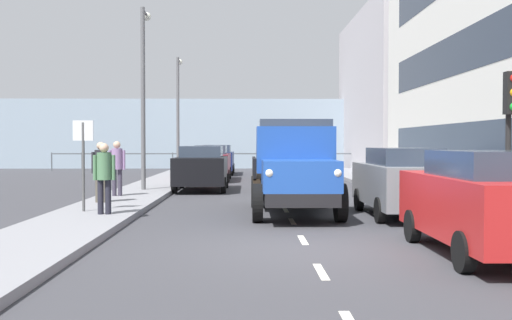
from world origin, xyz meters
The scene contains 20 objects.
ground_plane centered at (0.00, -10.59, 0.00)m, with size 80.00×80.00×0.00m, color #38383D.
sidewalk_left centered at (-4.83, -10.59, 0.07)m, with size 2.14×39.65×0.15m, color gray.
sidewalk_right centered at (4.83, -10.59, 0.07)m, with size 2.14×39.65×0.15m, color gray.
road_centreline_markings centered at (0.00, -9.93, 0.00)m, with size 0.12×35.40×0.01m.
building_far_block centered at (-9.07, -27.84, 5.01)m, with size 6.34×14.92×10.02m.
sea_horizon centered at (0.00, -33.41, 2.50)m, with size 80.00×0.80×5.00m, color #8C9EAD.
seawall_railing centered at (0.00, -29.81, 0.92)m, with size 28.08×0.08×1.20m.
truck_vintage_blue centered at (-0.15, -4.84, 1.18)m, with size 2.17×5.64×2.43m.
car_red_kerbside_near centered at (-2.81, 0.69, 0.90)m, with size 1.76×4.32×1.72m.
car_grey_kerbside_1 centered at (-2.81, -4.61, 0.90)m, with size 1.81×4.27×1.72m.
car_black_oppositeside_0 centered at (2.81, -12.84, 0.90)m, with size 1.97×4.11×1.72m.
car_maroon_oppositeside_1 centered at (2.81, -19.11, 0.90)m, with size 1.87×4.53×1.72m.
car_navy_oppositeside_2 centered at (2.81, -24.83, 0.90)m, with size 1.98×4.66×1.72m.
pedestrian_near_railing centered at (4.45, -3.91, 1.14)m, with size 0.53×0.34×1.69m.
pedestrian_couple_a centered at (5.22, -6.79, 1.16)m, with size 0.53×0.34×1.72m.
pedestrian_in_dark_coat centered at (5.21, -8.90, 1.18)m, with size 0.53×0.34×1.75m.
traffic_light_near centered at (-4.54, -2.30, 2.47)m, with size 0.28×0.41×3.20m.
lamp_post_promenade centered at (4.82, -11.71, 4.07)m, with size 0.32×1.14×6.60m.
lamp_post_far centered at (4.73, -22.01, 3.89)m, with size 0.32×1.14×6.25m.
street_sign centered at (5.11, -4.53, 1.68)m, with size 0.50×0.07×2.25m.
Camera 1 is at (1.06, 10.51, 1.85)m, focal length 42.61 mm.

